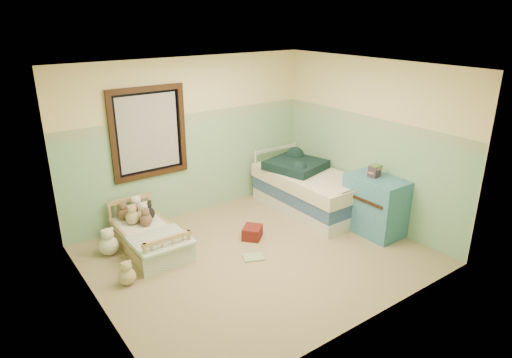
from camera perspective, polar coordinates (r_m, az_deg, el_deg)
floor at (r=6.19m, az=0.23°, el=-9.75°), size 4.20×3.60×0.02m
ceiling at (r=5.38m, az=0.27°, el=14.11°), size 4.20×3.60×0.02m
wall_back at (r=7.13m, az=-8.34°, el=5.19°), size 4.20×0.04×2.50m
wall_front at (r=4.44m, az=14.11°, el=-4.94°), size 4.20×0.04×2.50m
wall_left at (r=4.82m, az=-20.42°, el=-3.59°), size 0.04×3.60×2.50m
wall_right at (r=7.05m, az=14.23°, el=4.59°), size 0.04×3.60×2.50m
wainscot_mint at (r=7.26m, az=-8.08°, el=1.36°), size 4.20×0.01×1.50m
border_strip at (r=7.04m, az=-8.42°, el=7.72°), size 4.20×0.01×0.15m
window_frame at (r=6.76m, az=-13.53°, el=5.74°), size 1.16×0.06×1.36m
window_blinds at (r=6.77m, az=-13.56°, el=5.76°), size 0.92×0.01×1.12m
toddler_bed_frame at (r=6.49m, az=-13.51°, el=-7.89°), size 0.67×1.34×0.17m
toddler_mattress at (r=6.42m, az=-13.62°, el=-6.74°), size 0.61×1.28×0.12m
patchwork_quilt at (r=6.04m, az=-12.12°, el=-7.63°), size 0.73×0.67×0.03m
plush_bed_brown at (r=6.74m, az=-16.56°, el=-4.28°), size 0.18×0.18×0.18m
plush_bed_white at (r=6.79m, az=-15.00°, el=-3.75°), size 0.21×0.21×0.21m
plush_bed_tan at (r=6.56m, az=-15.50°, el=-4.75°), size 0.20×0.20×0.20m
plush_bed_dark at (r=6.63m, az=-13.65°, el=-4.29°), size 0.20×0.20×0.20m
plush_floor_cream at (r=6.45m, az=-18.30°, el=-8.09°), size 0.27×0.27×0.27m
plush_floor_tan at (r=5.75m, az=-16.15°, el=-11.86°), size 0.21×0.21×0.21m
twin_bed_frame at (r=7.49m, az=6.73°, el=-3.21°), size 0.94×1.88×0.22m
twin_boxspring at (r=7.41m, az=6.80°, el=-1.65°), size 0.94×1.88×0.22m
twin_mattress at (r=7.33m, az=6.88°, el=-0.06°), size 0.98×1.92×0.22m
teal_blanket at (r=7.45m, az=5.10°, el=1.82°), size 0.99×1.02×0.14m
dresser at (r=6.84m, az=14.96°, el=-3.25°), size 0.54×0.86×0.86m
book_stack at (r=6.70m, az=14.90°, el=0.97°), size 0.19×0.16×0.17m
red_pillow at (r=6.57m, az=-0.47°, el=-6.85°), size 0.38×0.38×0.18m
floor_book at (r=6.11m, az=-0.36°, el=-9.96°), size 0.33×0.29×0.02m
extra_plush_0 at (r=6.67m, az=-15.23°, el=-4.45°), size 0.17×0.17×0.17m
extra_plush_1 at (r=6.60m, az=-14.11°, el=-4.45°), size 0.20×0.20×0.20m
extra_plush_2 at (r=6.47m, az=-13.88°, el=-5.08°), size 0.18×0.18×0.18m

